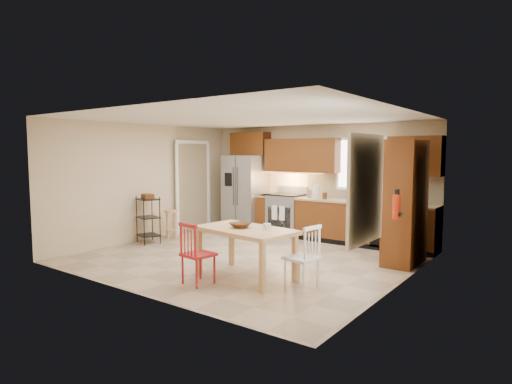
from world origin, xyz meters
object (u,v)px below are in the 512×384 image
at_px(chair_red, 198,253).
at_px(chair_white, 301,257).
at_px(refrigerator, 245,193).
at_px(table_bowl, 240,228).
at_px(bar_stool, 171,224).
at_px(pantry, 405,203).
at_px(utility_cart, 148,220).
at_px(table_jar, 267,228).
at_px(fire_extinguisher, 397,207).
at_px(soap_bottle, 371,198).
at_px(range_stove, 287,215).
at_px(dining_table, 245,253).

bearing_deg(chair_red, chair_white, 35.78).
bearing_deg(refrigerator, table_bowl, -53.25).
bearing_deg(bar_stool, chair_white, 0.37).
relative_size(pantry, utility_cart, 2.15).
height_order(chair_red, table_jar, chair_red).
height_order(fire_extinguisher, bar_stool, fire_extinguisher).
bearing_deg(utility_cart, refrigerator, 92.38).
height_order(fire_extinguisher, utility_cart, fire_extinguisher).
bearing_deg(refrigerator, chair_white, -42.39).
bearing_deg(table_jar, refrigerator, 132.29).
bearing_deg(fire_extinguisher, soap_bottle, 120.53).
bearing_deg(fire_extinguisher, table_jar, -145.08).
xyz_separation_m(refrigerator, fire_extinguisher, (4.33, -1.98, 0.19)).
bearing_deg(table_bowl, chair_red, -111.42).
relative_size(range_stove, utility_cart, 0.94).
xyz_separation_m(table_bowl, table_jar, (0.43, 0.09, 0.03)).
bearing_deg(table_bowl, range_stove, 110.54).
height_order(pantry, utility_cart, pantry).
relative_size(refrigerator, chair_white, 2.04).
height_order(chair_red, table_bowl, chair_red).
relative_size(range_stove, table_bowl, 2.99).
height_order(pantry, chair_white, pantry).
height_order(dining_table, utility_cart, utility_cart).
xyz_separation_m(dining_table, bar_stool, (-3.14, 1.38, -0.06)).
height_order(fire_extinguisher, chair_red, fire_extinguisher).
relative_size(refrigerator, fire_extinguisher, 5.06).
relative_size(refrigerator, pantry, 0.87).
height_order(refrigerator, chair_white, refrigerator).
bearing_deg(soap_bottle, chair_red, -105.98).
bearing_deg(soap_bottle, fire_extinguisher, -59.47).
bearing_deg(utility_cart, chair_white, 9.50).
distance_m(dining_table, chair_red, 0.74).
height_order(table_jar, utility_cart, utility_cart).
height_order(range_stove, soap_bottle, soap_bottle).
height_order(table_bowl, utility_cart, utility_cart).
bearing_deg(dining_table, chair_red, -110.83).
xyz_separation_m(range_stove, table_jar, (1.63, -3.12, 0.32)).
distance_m(chair_white, bar_stool, 4.30).
bearing_deg(utility_cart, range_stove, 71.81).
bearing_deg(pantry, chair_white, -108.58).
xyz_separation_m(table_jar, bar_stool, (-3.47, 1.28, -0.46)).
height_order(range_stove, table_jar, range_stove).
relative_size(dining_table, chair_white, 1.70).
distance_m(range_stove, table_bowl, 3.44).
distance_m(soap_bottle, fire_extinguisher, 2.27).
height_order(pantry, table_bowl, pantry).
height_order(refrigerator, bar_stool, refrigerator).
bearing_deg(utility_cart, chair_red, -7.27).
relative_size(table_jar, utility_cart, 0.13).
height_order(refrigerator, dining_table, refrigerator).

